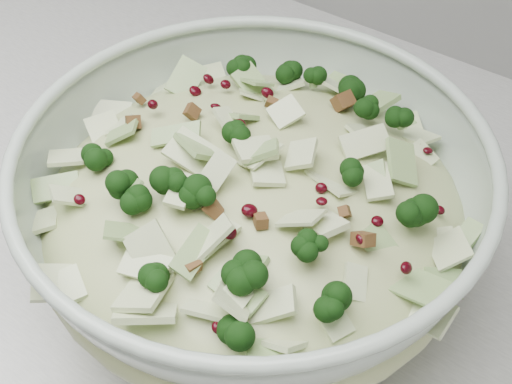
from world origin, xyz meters
TOP-DOWN VIEW (x-y plane):
  - counter at (0.00, 1.70)m, footprint 3.60×0.60m
  - mixing_bowl at (0.21, 1.60)m, footprint 0.41×0.41m
  - salad at (0.21, 1.60)m, footprint 0.31×0.31m

SIDE VIEW (x-z plane):
  - counter at x=0.00m, z-range 0.00..0.90m
  - mixing_bowl at x=0.21m, z-range 0.90..1.04m
  - salad at x=0.21m, z-range 0.92..1.06m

